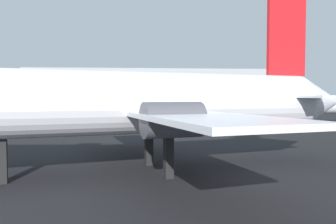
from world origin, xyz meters
name	(u,v)px	position (x,y,z in m)	size (l,w,h in m)	color
airplane_at_gate	(143,103)	(-2.12, 13.10, 4.49)	(33.53, 25.37, 12.82)	white
airplane_distant	(127,104)	(-7.19, 95.48, 2.71)	(24.33, 21.08, 8.58)	white
terminal_building	(161,91)	(4.49, 111.92, 7.30)	(91.98, 19.71, 14.59)	#999EA3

